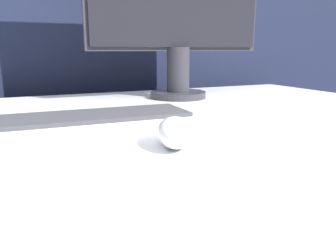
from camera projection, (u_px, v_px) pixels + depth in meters
name	position (u px, v px, depth m)	size (l,w,h in m)	color
partition_panel	(83.00, 92.00, 1.27)	(5.00, 0.03, 1.46)	black
computer_mouse_near	(177.00, 132.00, 0.51)	(0.09, 0.13, 0.05)	white
keyboard	(97.00, 120.00, 0.66)	(0.39, 0.15, 0.02)	silver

